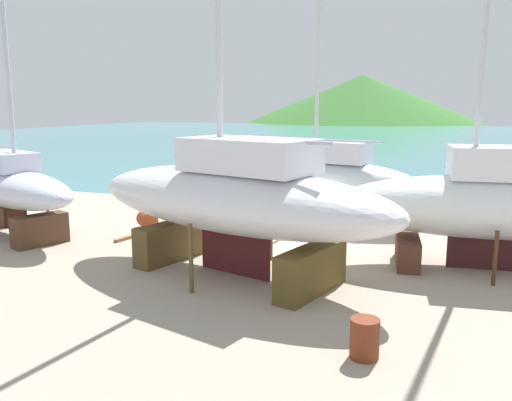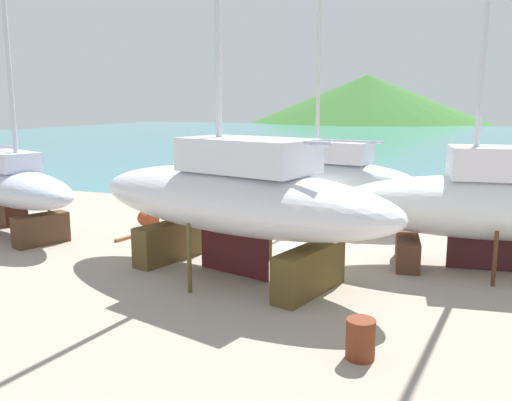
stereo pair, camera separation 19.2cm
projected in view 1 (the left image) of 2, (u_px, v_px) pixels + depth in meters
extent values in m
plane|color=#A29483|center=(268.00, 264.00, 17.11)|extent=(39.75, 39.75, 0.00)
cube|color=teal|center=(412.00, 139.00, 77.94)|extent=(159.01, 112.01, 0.01)
cone|color=#366E2C|center=(361.00, 122.00, 154.82)|extent=(132.22, 132.22, 27.04)
cube|color=#4E3422|center=(40.00, 230.00, 19.33)|extent=(1.37, 2.06, 1.12)
cylinder|color=#514120|center=(48.00, 211.00, 21.59)|extent=(0.12, 0.12, 1.62)
ellipsoid|color=silver|center=(13.00, 188.00, 20.42)|extent=(8.41, 5.27, 1.44)
cube|color=#4F2114|center=(15.00, 219.00, 20.64)|extent=(1.83, 0.80, 1.00)
cube|color=silver|center=(6.00, 161.00, 20.51)|extent=(3.25, 2.44, 0.72)
cylinder|color=silver|center=(3.00, 15.00, 19.02)|extent=(0.16, 0.16, 11.37)
cube|color=#44352A|center=(281.00, 208.00, 24.01)|extent=(1.07, 2.22, 0.92)
cube|color=#483224|center=(369.00, 217.00, 21.98)|extent=(1.07, 2.22, 0.92)
cylinder|color=#4C4123|center=(309.00, 211.00, 21.70)|extent=(0.12, 0.12, 1.53)
cylinder|color=#4F3B1C|center=(336.00, 200.00, 24.18)|extent=(0.12, 0.12, 1.53)
ellipsoid|color=silver|center=(324.00, 180.00, 22.74)|extent=(8.54, 4.07, 1.75)
cube|color=#501617|center=(323.00, 214.00, 23.01)|extent=(1.95, 0.43, 1.22)
cube|color=silver|center=(334.00, 152.00, 22.32)|extent=(3.19, 2.09, 0.87)
cylinder|color=silver|center=(318.00, 18.00, 21.75)|extent=(0.17, 0.17, 11.82)
cylinder|color=silver|center=(348.00, 141.00, 21.93)|extent=(2.85, 0.62, 0.12)
cube|color=brown|center=(172.00, 241.00, 17.43)|extent=(1.44, 2.87, 1.27)
cube|color=brown|center=(311.00, 270.00, 14.38)|extent=(1.44, 2.87, 1.27)
cylinder|color=brown|center=(191.00, 259.00, 14.32)|extent=(0.12, 0.12, 1.94)
cylinder|color=brown|center=(271.00, 231.00, 17.37)|extent=(0.12, 0.12, 1.94)
ellipsoid|color=white|center=(234.00, 199.00, 15.61)|extent=(11.11, 6.25, 1.91)
cube|color=#49181A|center=(235.00, 252.00, 15.90)|extent=(2.46, 0.77, 1.33)
cube|color=silver|center=(249.00, 155.00, 15.06)|extent=(4.23, 3.05, 0.95)
cylinder|color=#B9B6CE|center=(272.00, 141.00, 14.53)|extent=(3.59, 1.14, 0.13)
cube|color=#513022|center=(407.00, 250.00, 17.00)|extent=(0.98, 2.32, 0.92)
cylinder|color=#50301B|center=(495.00, 258.00, 14.95)|extent=(0.12, 0.12, 1.60)
cylinder|color=#522E2D|center=(476.00, 233.00, 17.92)|extent=(0.12, 0.12, 1.60)
ellipsoid|color=white|center=(488.00, 207.00, 16.22)|extent=(9.46, 3.94, 1.94)
cube|color=#421B1D|center=(484.00, 259.00, 16.52)|extent=(2.20, 0.36, 1.36)
cube|color=white|center=(508.00, 163.00, 15.88)|extent=(3.49, 2.09, 0.97)
cylinder|color=#8D3819|center=(147.00, 220.00, 22.10)|extent=(1.02, 1.00, 0.68)
cylinder|color=maroon|center=(365.00, 338.00, 10.71)|extent=(0.84, 0.84, 0.83)
cube|color=brown|center=(128.00, 237.00, 20.28)|extent=(0.45, 1.35, 0.11)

